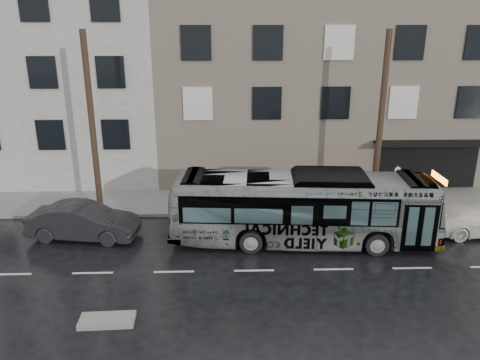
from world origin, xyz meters
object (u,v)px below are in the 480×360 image
object	(u,v)px
utility_pole_rear	(92,127)
dark_sedan	(83,221)
bus	(303,208)
sign_post	(395,188)
utility_pole_front	(380,125)

from	to	relation	value
utility_pole_rear	dark_sedan	bearing A→B (deg)	-92.50
dark_sedan	bus	bearing A→B (deg)	-86.30
bus	dark_sedan	distance (m)	9.95
utility_pole_rear	bus	distance (m)	10.74
sign_post	utility_pole_rear	bearing A→B (deg)	180.00
utility_pole_front	dark_sedan	bearing A→B (deg)	-169.76
utility_pole_front	sign_post	world-z (taller)	utility_pole_front
utility_pole_rear	bus	bearing A→B (deg)	-18.29
sign_post	dark_sedan	size ratio (longest dim) A/B	0.49
utility_pole_rear	sign_post	bearing A→B (deg)	0.00
sign_post	bus	distance (m)	6.23
utility_pole_front	bus	xyz separation A→B (m)	(-4.21, -3.23, -3.02)
utility_pole_front	sign_post	xyz separation A→B (m)	(1.10, 0.00, -3.30)
sign_post	bus	world-z (taller)	bus
utility_pole_rear	sign_post	world-z (taller)	utility_pole_rear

